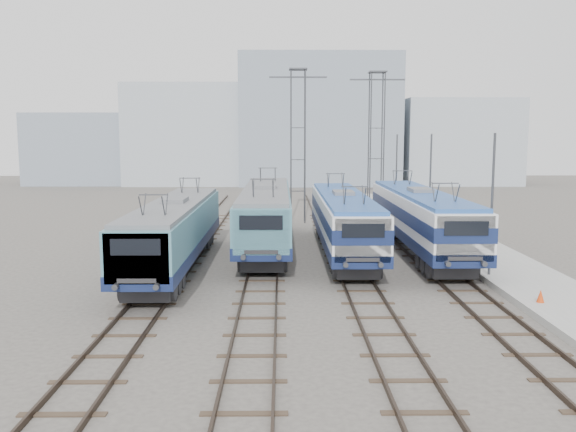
{
  "coord_description": "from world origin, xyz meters",
  "views": [
    {
      "loc": [
        -1.32,
        -26.35,
        6.86
      ],
      "look_at": [
        -0.95,
        7.0,
        2.47
      ],
      "focal_mm": 38.0,
      "sensor_mm": 36.0,
      "label": 1
    }
  ],
  "objects_px": {
    "catenary_tower_west": "(298,139)",
    "mast_rear": "(396,175)",
    "mast_front": "(492,208)",
    "locomotive_far_left": "(175,229)",
    "locomotive_far_right": "(420,215)",
    "locomotive_center_left": "(266,212)",
    "safety_cone": "(541,296)",
    "catenary_tower_east": "(376,139)",
    "mast_mid": "(430,187)",
    "locomotive_center_right": "(343,217)"
  },
  "relations": [
    {
      "from": "catenary_tower_west",
      "to": "mast_rear",
      "type": "relative_size",
      "value": 1.71
    },
    {
      "from": "mast_mid",
      "to": "mast_front",
      "type": "bearing_deg",
      "value": -90.0
    },
    {
      "from": "catenary_tower_west",
      "to": "mast_rear",
      "type": "distance_m",
      "value": 9.99
    },
    {
      "from": "catenary_tower_east",
      "to": "mast_rear",
      "type": "xyz_separation_m",
      "value": [
        2.1,
        2.0,
        -3.14
      ]
    },
    {
      "from": "locomotive_far_right",
      "to": "catenary_tower_west",
      "type": "bearing_deg",
      "value": 116.69
    },
    {
      "from": "locomotive_far_left",
      "to": "safety_cone",
      "type": "xyz_separation_m",
      "value": [
        15.72,
        -7.33,
        -1.59
      ]
    },
    {
      "from": "locomotive_far_left",
      "to": "safety_cone",
      "type": "height_order",
      "value": "locomotive_far_left"
    },
    {
      "from": "mast_front",
      "to": "catenary_tower_east",
      "type": "bearing_deg",
      "value": 95.45
    },
    {
      "from": "locomotive_center_right",
      "to": "locomotive_far_right",
      "type": "xyz_separation_m",
      "value": [
        4.5,
        0.29,
        0.07
      ]
    },
    {
      "from": "locomotive_center_right",
      "to": "mast_rear",
      "type": "bearing_deg",
      "value": 70.28
    },
    {
      "from": "catenary_tower_west",
      "to": "mast_front",
      "type": "height_order",
      "value": "catenary_tower_west"
    },
    {
      "from": "catenary_tower_east",
      "to": "locomotive_center_right",
      "type": "bearing_deg",
      "value": -105.13
    },
    {
      "from": "locomotive_center_left",
      "to": "locomotive_far_right",
      "type": "distance_m",
      "value": 9.14
    },
    {
      "from": "mast_mid",
      "to": "safety_cone",
      "type": "distance_m",
      "value": 17.18
    },
    {
      "from": "mast_front",
      "to": "locomotive_far_right",
      "type": "bearing_deg",
      "value": 105.71
    },
    {
      "from": "locomotive_center_right",
      "to": "catenary_tower_east",
      "type": "distance_m",
      "value": 16.87
    },
    {
      "from": "locomotive_far_left",
      "to": "safety_cone",
      "type": "distance_m",
      "value": 17.42
    },
    {
      "from": "locomotive_far_left",
      "to": "locomotive_center_left",
      "type": "relative_size",
      "value": 0.94
    },
    {
      "from": "locomotive_far_right",
      "to": "mast_mid",
      "type": "height_order",
      "value": "mast_mid"
    },
    {
      "from": "mast_front",
      "to": "safety_cone",
      "type": "relative_size",
      "value": 13.57
    },
    {
      "from": "locomotive_far_left",
      "to": "locomotive_center_right",
      "type": "bearing_deg",
      "value": 23.33
    },
    {
      "from": "locomotive_far_right",
      "to": "catenary_tower_east",
      "type": "relative_size",
      "value": 1.49
    },
    {
      "from": "locomotive_far_right",
      "to": "mast_front",
      "type": "bearing_deg",
      "value": -74.29
    },
    {
      "from": "locomotive_far_right",
      "to": "catenary_tower_west",
      "type": "height_order",
      "value": "catenary_tower_west"
    },
    {
      "from": "locomotive_center_left",
      "to": "locomotive_far_right",
      "type": "relative_size",
      "value": 1.02
    },
    {
      "from": "mast_front",
      "to": "mast_rear",
      "type": "xyz_separation_m",
      "value": [
        0.0,
        24.0,
        0.0
      ]
    },
    {
      "from": "mast_front",
      "to": "safety_cone",
      "type": "bearing_deg",
      "value": -85.65
    },
    {
      "from": "catenary_tower_west",
      "to": "mast_front",
      "type": "bearing_deg",
      "value": -66.73
    },
    {
      "from": "locomotive_far_right",
      "to": "mast_rear",
      "type": "distance_m",
      "value": 17.56
    },
    {
      "from": "catenary_tower_east",
      "to": "safety_cone",
      "type": "bearing_deg",
      "value": -84.75
    },
    {
      "from": "mast_mid",
      "to": "safety_cone",
      "type": "height_order",
      "value": "mast_mid"
    },
    {
      "from": "catenary_tower_west",
      "to": "mast_rear",
      "type": "height_order",
      "value": "catenary_tower_west"
    },
    {
      "from": "catenary_tower_west",
      "to": "mast_rear",
      "type": "bearing_deg",
      "value": 24.94
    },
    {
      "from": "locomotive_center_left",
      "to": "mast_rear",
      "type": "relative_size",
      "value": 2.62
    },
    {
      "from": "locomotive_center_left",
      "to": "mast_front",
      "type": "xyz_separation_m",
      "value": [
        10.85,
        -8.18,
        1.22
      ]
    },
    {
      "from": "safety_cone",
      "to": "catenary_tower_west",
      "type": "bearing_deg",
      "value": 109.8
    },
    {
      "from": "locomotive_far_left",
      "to": "locomotive_center_right",
      "type": "height_order",
      "value": "locomotive_center_right"
    },
    {
      "from": "safety_cone",
      "to": "locomotive_center_left",
      "type": "bearing_deg",
      "value": 130.58
    },
    {
      "from": "catenary_tower_west",
      "to": "mast_mid",
      "type": "distance_m",
      "value": 12.16
    },
    {
      "from": "mast_mid",
      "to": "mast_rear",
      "type": "relative_size",
      "value": 1.0
    },
    {
      "from": "locomotive_center_left",
      "to": "mast_mid",
      "type": "bearing_deg",
      "value": 19.4
    },
    {
      "from": "locomotive_far_left",
      "to": "locomotive_far_right",
      "type": "height_order",
      "value": "locomotive_far_right"
    },
    {
      "from": "mast_rear",
      "to": "locomotive_center_left",
      "type": "bearing_deg",
      "value": -124.44
    },
    {
      "from": "catenary_tower_east",
      "to": "mast_mid",
      "type": "distance_m",
      "value": 10.69
    },
    {
      "from": "locomotive_center_right",
      "to": "catenary_tower_west",
      "type": "bearing_deg",
      "value": 99.32
    },
    {
      "from": "catenary_tower_west",
      "to": "catenary_tower_east",
      "type": "distance_m",
      "value": 6.8
    },
    {
      "from": "locomotive_center_left",
      "to": "mast_front",
      "type": "distance_m",
      "value": 13.64
    },
    {
      "from": "locomotive_far_right",
      "to": "catenary_tower_east",
      "type": "xyz_separation_m",
      "value": [
        -0.25,
        15.42,
        4.35
      ]
    },
    {
      "from": "mast_front",
      "to": "locomotive_far_left",
      "type": "bearing_deg",
      "value": 171.1
    },
    {
      "from": "locomotive_center_right",
      "to": "catenary_tower_west",
      "type": "relative_size",
      "value": 1.44
    }
  ]
}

